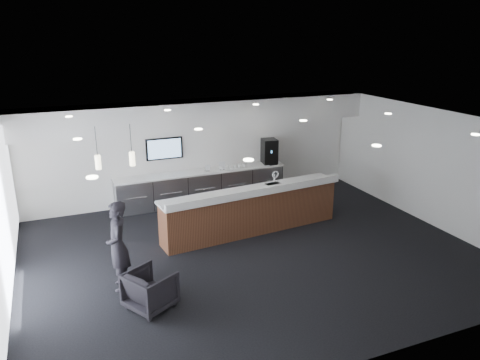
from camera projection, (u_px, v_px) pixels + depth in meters
name	position (u px, v px, depth m)	size (l,w,h in m)	color
ground	(252.00, 253.00, 10.68)	(10.00, 10.00, 0.00)	black
ceiling	(253.00, 123.00, 9.76)	(10.00, 8.00, 0.02)	black
back_wall	(197.00, 150.00, 13.73)	(10.00, 0.02, 3.00)	white
right_wall	(430.00, 166.00, 12.05)	(0.02, 8.00, 3.00)	white
soffit_bulkhead	(201.00, 113.00, 12.98)	(10.00, 0.90, 0.70)	white
alcove_panel	(197.00, 147.00, 13.68)	(9.80, 0.06, 1.40)	white
window_blinds_wall	(1.00, 226.00, 8.40)	(0.04, 7.36, 2.55)	silver
back_credenza	(202.00, 186.00, 13.73)	(5.06, 0.66, 0.95)	#9EA1A7
wall_tv	(164.00, 149.00, 13.24)	(1.05, 0.08, 0.62)	black
pendant_left	(133.00, 160.00, 9.81)	(0.12, 0.12, 0.30)	#FFF2C6
pendant_right	(99.00, 164.00, 9.56)	(0.12, 0.12, 0.30)	#FFF2C6
ceiling_can_lights	(253.00, 125.00, 9.77)	(7.00, 5.00, 0.02)	white
service_counter	(252.00, 210.00, 11.65)	(4.78, 1.24, 1.49)	#472917
coffee_machine	(269.00, 151.00, 14.27)	(0.50, 0.59, 0.75)	black
info_sign_left	(207.00, 168.00, 13.54)	(0.14, 0.02, 0.19)	white
info_sign_right	(222.00, 166.00, 13.67)	(0.18, 0.02, 0.24)	white
armchair	(150.00, 290.00, 8.49)	(0.77, 0.80, 0.73)	black
lounge_guest	(118.00, 246.00, 8.99)	(0.66, 0.43, 1.79)	black
cup_0	(244.00, 165.00, 13.94)	(0.10, 0.10, 0.10)	white
cup_1	(240.00, 166.00, 13.89)	(0.10, 0.10, 0.10)	white
cup_2	(235.00, 166.00, 13.84)	(0.10, 0.10, 0.10)	white
cup_3	(231.00, 167.00, 13.79)	(0.10, 0.10, 0.10)	white
cup_4	(226.00, 167.00, 13.74)	(0.10, 0.10, 0.10)	white
cup_5	(222.00, 168.00, 13.69)	(0.10, 0.10, 0.10)	white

